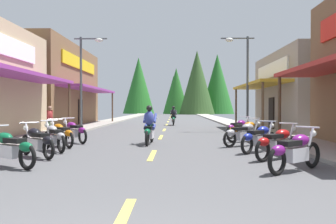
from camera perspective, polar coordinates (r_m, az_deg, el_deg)
name	(u,v)px	position (r m, az deg, el deg)	size (l,w,h in m)	color
ground	(167,125)	(30.53, -0.16, -2.07)	(9.41, 86.02, 0.10)	#4C4C4F
sidewalk_left	(100,123)	(31.21, -10.90, -1.82)	(2.21, 86.02, 0.12)	gray
sidewalk_right	(234,124)	(30.94, 10.67, -1.84)	(2.21, 86.02, 0.12)	#9E9991
centerline_dashes	(168,122)	(35.29, 0.02, -1.59)	(0.16, 61.89, 0.01)	#E0C64C
storefront_left_far	(32,86)	(30.29, -21.20, 3.93)	(9.60, 13.05, 6.32)	brown
storefront_right_far	(326,92)	(24.64, 24.20, 3.04)	(8.72, 9.47, 4.95)	gray
streetlamp_left	(86,69)	(22.42, -13.15, 6.72)	(2.03, 0.30, 5.81)	#474C51
streetlamp_right	(242,69)	(21.98, 11.96, 6.80)	(2.03, 0.30, 5.78)	#474C51
motorcycle_parked_right_0	(295,151)	(8.72, 19.89, -5.91)	(1.70, 1.46, 1.04)	black
motorcycle_parked_right_1	(278,143)	(10.53, 17.37, -4.74)	(1.70, 1.46, 1.04)	black
motorcycle_parked_right_2	(259,138)	(12.00, 14.56, -4.05)	(1.58, 1.59, 1.04)	black
motorcycle_parked_right_3	(244,134)	(13.70, 12.15, -3.44)	(1.81, 1.31, 1.04)	black
motorcycle_parked_right_4	(246,131)	(15.43, 12.46, -2.95)	(1.88, 1.21, 1.04)	black
motorcycle_parked_right_5	(239,128)	(17.29, 11.38, -2.54)	(1.50, 1.67, 1.04)	black
motorcycle_parked_left_0	(10,148)	(9.66, -24.27, -5.28)	(1.85, 1.24, 1.04)	black
motorcycle_parked_left_1	(37,141)	(11.21, -20.42, -4.42)	(1.61, 1.55, 1.04)	black
motorcycle_parked_left_2	(54,137)	(12.62, -17.97, -3.82)	(1.37, 1.77, 1.04)	black
motorcycle_parked_left_3	(61,134)	(13.89, -16.98, -3.39)	(1.51, 1.66, 1.04)	black
motorcycle_parked_left_4	(74,131)	(15.28, -14.98, -3.00)	(1.56, 1.61, 1.04)	black
rider_cruising_lead	(149,128)	(14.15, -3.02, -2.60)	(0.60, 2.14, 1.57)	black
rider_cruising_trailing	(173,117)	(28.60, 0.90, -0.86)	(0.60, 2.14, 1.57)	black
pedestrian_by_shop	(50,119)	(18.41, -18.59, -1.13)	(0.29, 0.57, 1.55)	#3F593F
treeline_backdrop	(183,86)	(75.27, 2.41, 4.29)	(24.28, 14.34, 12.83)	#256623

